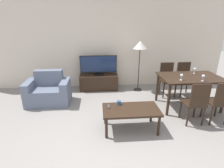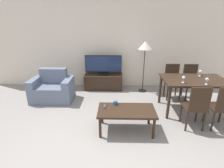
{
  "view_description": "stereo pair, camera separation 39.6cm",
  "coord_description": "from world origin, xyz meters",
  "views": [
    {
      "loc": [
        -0.15,
        -2.08,
        2.04
      ],
      "look_at": [
        0.15,
        1.62,
        0.65
      ],
      "focal_mm": 28.0,
      "sensor_mm": 36.0,
      "label": 1
    },
    {
      "loc": [
        0.24,
        -2.09,
        2.04
      ],
      "look_at": [
        0.15,
        1.62,
        0.65
      ],
      "focal_mm": 28.0,
      "sensor_mm": 36.0,
      "label": 2
    }
  ],
  "objects": [
    {
      "name": "wine_glass_center",
      "position": [
        1.65,
        1.41,
        0.88
      ],
      "size": [
        0.07,
        0.07,
        0.15
      ],
      "color": "silver",
      "rests_on": "dining_table"
    },
    {
      "name": "dining_table",
      "position": [
        2.0,
        1.64,
        0.69
      ],
      "size": [
        1.4,
        0.88,
        0.78
      ],
      "color": "black",
      "rests_on": "ground_plane"
    },
    {
      "name": "wine_glass_right",
      "position": [
        2.09,
        1.31,
        0.88
      ],
      "size": [
        0.07,
        0.07,
        0.15
      ],
      "color": "silver",
      "rests_on": "dining_table"
    },
    {
      "name": "dining_chair_far",
      "position": [
        2.24,
        2.39,
        0.51
      ],
      "size": [
        0.4,
        0.4,
        0.91
      ],
      "color": "black",
      "rests_on": "ground_plane"
    },
    {
      "name": "ground_plane",
      "position": [
        0.0,
        0.0,
        0.0
      ],
      "size": [
        18.0,
        18.0,
        0.0
      ],
      "primitive_type": "plane",
      "color": "gray"
    },
    {
      "name": "coffee_table",
      "position": [
        0.44,
        0.8,
        0.4
      ],
      "size": [
        1.07,
        0.58,
        0.45
      ],
      "color": "black",
      "rests_on": "ground_plane"
    },
    {
      "name": "floor_lamp",
      "position": [
        1.03,
        2.79,
        1.29
      ],
      "size": [
        0.39,
        0.39,
        1.47
      ],
      "color": "black",
      "rests_on": "ground_plane"
    },
    {
      "name": "dining_chair_near",
      "position": [
        1.75,
        0.89,
        0.51
      ],
      "size": [
        0.4,
        0.4,
        0.91
      ],
      "color": "black",
      "rests_on": "ground_plane"
    },
    {
      "name": "dining_chair_near_right",
      "position": [
        2.24,
        0.89,
        0.51
      ],
      "size": [
        0.4,
        0.4,
        0.91
      ],
      "color": "black",
      "rests_on": "ground_plane"
    },
    {
      "name": "wall_back",
      "position": [
        0.0,
        3.28,
        1.35
      ],
      "size": [
        7.61,
        0.06,
        2.7
      ],
      "color": "beige",
      "rests_on": "ground_plane"
    },
    {
      "name": "dining_chair_far_left",
      "position": [
        1.75,
        2.39,
        0.51
      ],
      "size": [
        0.4,
        0.4,
        0.91
      ],
      "color": "black",
      "rests_on": "ground_plane"
    },
    {
      "name": "cup_white_near",
      "position": [
        0.23,
        1.0,
        0.49
      ],
      "size": [
        0.08,
        0.08,
        0.08
      ],
      "color": "navy",
      "rests_on": "coffee_table"
    },
    {
      "name": "tv",
      "position": [
        -0.15,
        2.97,
        0.75
      ],
      "size": [
        1.08,
        0.32,
        0.58
      ],
      "color": "black",
      "rests_on": "tv_stand"
    },
    {
      "name": "tv_stand",
      "position": [
        -0.15,
        2.97,
        0.23
      ],
      "size": [
        1.14,
        0.48,
        0.46
      ],
      "color": "black",
      "rests_on": "ground_plane"
    },
    {
      "name": "armchair",
      "position": [
        -1.43,
        2.12,
        0.3
      ],
      "size": [
        1.06,
        0.67,
        0.82
      ],
      "color": "slate",
      "rests_on": "ground_plane"
    },
    {
      "name": "remote_primary",
      "position": [
        0.02,
        0.91,
        0.46
      ],
      "size": [
        0.04,
        0.15,
        0.02
      ],
      "color": "#38383D",
      "rests_on": "coffee_table"
    },
    {
      "name": "wine_glass_left",
      "position": [
        2.2,
        1.87,
        0.88
      ],
      "size": [
        0.07,
        0.07,
        0.15
      ],
      "color": "silver",
      "rests_on": "dining_table"
    }
  ]
}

